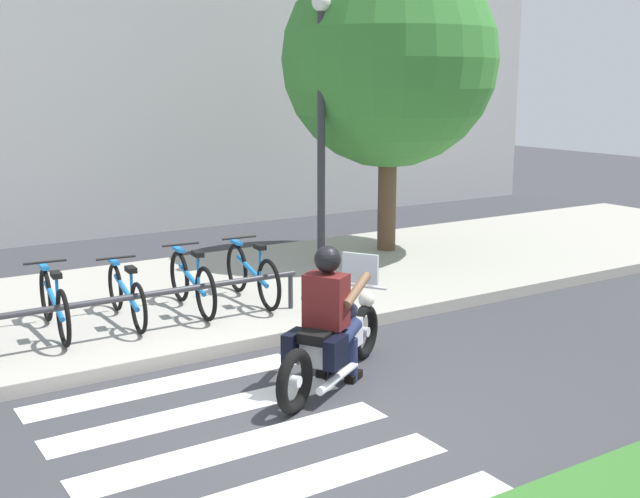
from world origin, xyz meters
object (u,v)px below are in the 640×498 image
(bicycle_4, at_px, (252,274))
(bicycle_2, at_px, (126,295))
(bicycle_1, at_px, (54,304))
(motorcycle, at_px, (333,340))
(street_lamp, at_px, (321,108))
(bike_rack, at_px, (143,298))
(tree_near_rack, at_px, (389,60))
(bicycle_3, at_px, (192,283))
(rider, at_px, (330,306))

(bicycle_4, bearing_deg, bicycle_2, 179.95)
(bicycle_1, height_order, bicycle_2, bicycle_1)
(motorcycle, height_order, bicycle_2, motorcycle)
(street_lamp, bearing_deg, bike_rack, -153.08)
(bicycle_1, relative_size, tree_near_rack, 0.34)
(bicycle_2, xyz_separation_m, bicycle_3, (0.84, -0.00, 0.03))
(bicycle_3, distance_m, bicycle_4, 0.84)
(bicycle_2, distance_m, bicycle_3, 0.84)
(tree_near_rack, bearing_deg, bicycle_2, -162.19)
(bike_rack, bearing_deg, tree_near_rack, 23.28)
(bicycle_3, xyz_separation_m, bicycle_4, (0.84, 0.00, -0.00))
(motorcycle, xyz_separation_m, tree_near_rack, (3.90, 4.26, 2.83))
(bicycle_2, bearing_deg, bicycle_4, -0.05)
(motorcycle, distance_m, street_lamp, 4.98)
(bicycle_2, relative_size, bicycle_4, 0.97)
(bicycle_3, height_order, bicycle_4, bicycle_3)
(motorcycle, distance_m, bike_rack, 2.39)
(motorcycle, relative_size, rider, 1.37)
(bicycle_2, height_order, street_lamp, street_lamp)
(bicycle_1, bearing_deg, bicycle_2, 0.07)
(motorcycle, height_order, bicycle_1, motorcycle)
(rider, bearing_deg, motorcycle, 28.54)
(motorcycle, xyz_separation_m, rider, (-0.07, -0.04, 0.36))
(motorcycle, bearing_deg, bicycle_4, 79.67)
(rider, distance_m, bicycle_2, 2.91)
(motorcycle, bearing_deg, bicycle_3, 97.79)
(rider, bearing_deg, bike_rack, 118.11)
(rider, distance_m, bike_rack, 2.40)
(motorcycle, relative_size, bicycle_2, 1.18)
(bicycle_1, xyz_separation_m, bike_rack, (0.84, -0.55, 0.07))
(bicycle_1, xyz_separation_m, tree_near_rack, (5.93, 1.64, 2.78))
(bicycle_3, height_order, tree_near_rack, tree_near_rack)
(motorcycle, height_order, bicycle_4, motorcycle)
(bicycle_4, bearing_deg, bicycle_3, -179.98)
(bicycle_3, xyz_separation_m, street_lamp, (2.69, 1.24, 2.04))
(bike_rack, bearing_deg, bicycle_1, 146.48)
(motorcycle, height_order, rider, rider)
(tree_near_rack, bearing_deg, rider, -132.70)
(bicycle_2, relative_size, bicycle_3, 1.00)
(rider, height_order, tree_near_rack, tree_near_rack)
(bicycle_4, bearing_deg, motorcycle, -100.33)
(bicycle_1, xyz_separation_m, bicycle_2, (0.84, 0.00, -0.02))
(rider, distance_m, street_lamp, 4.90)
(bicycle_3, bearing_deg, rider, -83.80)
(bicycle_3, bearing_deg, tree_near_rack, 21.05)
(street_lamp, bearing_deg, bicycle_2, -160.69)
(bicycle_1, bearing_deg, motorcycle, -52.24)
(motorcycle, xyz_separation_m, bicycle_3, (-0.36, 2.62, 0.06))
(rider, bearing_deg, bicycle_1, 126.40)
(motorcycle, distance_m, tree_near_rack, 6.43)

